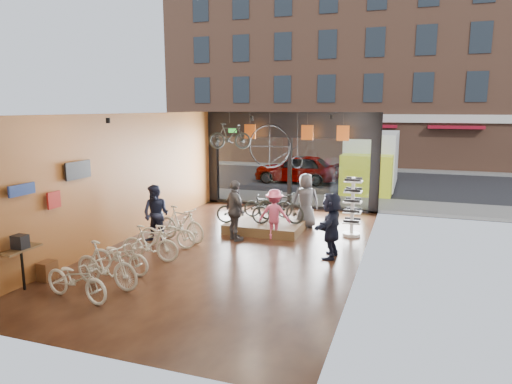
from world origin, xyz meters
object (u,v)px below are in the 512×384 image
at_px(display_bike_mid, 280,206).
at_px(customer_1, 156,214).
at_px(display_bike_right, 268,205).
at_px(floor_bike_0, 76,279).
at_px(penny_farthing, 278,148).
at_px(display_platform, 265,226).
at_px(floor_bike_3, 150,243).
at_px(customer_5, 331,225).
at_px(customer_2, 235,211).
at_px(street_car, 297,168).
at_px(sunglasses_rack, 352,207).
at_px(floor_bike_1, 106,265).
at_px(display_bike_left, 243,209).
at_px(box_truck, 371,162).
at_px(floor_bike_4, 168,233).
at_px(floor_bike_2, 120,256).
at_px(floor_bike_5, 181,224).
at_px(customer_4, 306,201).
at_px(customer_3, 274,214).
at_px(hung_bike, 230,136).

relative_size(display_bike_mid, customer_1, 0.99).
height_order(display_bike_mid, display_bike_right, display_bike_mid).
distance_m(floor_bike_0, penny_farthing, 9.29).
height_order(display_platform, penny_farthing, penny_farthing).
xyz_separation_m(floor_bike_3, customer_5, (4.41, 1.84, 0.41)).
bearing_deg(customer_2, customer_1, 68.51).
height_order(street_car, floor_bike_0, street_car).
bearing_deg(floor_bike_3, sunglasses_rack, -54.65).
height_order(display_bike_right, penny_farthing, penny_farthing).
relative_size(floor_bike_1, customer_1, 1.00).
xyz_separation_m(display_bike_left, penny_farthing, (0.32, 2.85, 1.75)).
bearing_deg(display_bike_right, box_truck, -30.43).
bearing_deg(box_truck, customer_1, -114.75).
height_order(display_platform, sunglasses_rack, sunglasses_rack).
distance_m(floor_bike_4, display_bike_right, 3.85).
bearing_deg(floor_bike_2, box_truck, -15.39).
height_order(street_car, display_bike_mid, street_car).
bearing_deg(floor_bike_5, floor_bike_2, -166.74).
height_order(customer_1, customer_4, customer_4).
bearing_deg(sunglasses_rack, floor_bike_3, -131.66).
bearing_deg(customer_4, customer_3, 45.68).
xyz_separation_m(floor_bike_3, hung_bike, (-0.12, 5.86, 2.45)).
distance_m(floor_bike_3, display_platform, 4.31).
height_order(floor_bike_3, customer_2, customer_2).
relative_size(customer_4, hung_bike, 1.16).
height_order(floor_bike_5, display_bike_mid, display_bike_mid).
bearing_deg(customer_1, display_bike_right, 50.80).
height_order(display_platform, hung_bike, hung_bike).
height_order(street_car, sunglasses_rack, sunglasses_rack).
bearing_deg(floor_bike_5, floor_bike_1, -162.26).
bearing_deg(floor_bike_1, customer_1, 19.30).
xyz_separation_m(floor_bike_4, display_platform, (2.09, 2.64, -0.29)).
distance_m(floor_bike_3, floor_bike_5, 1.88).
relative_size(customer_1, customer_5, 0.98).
height_order(display_platform, display_bike_mid, display_bike_mid).
height_order(floor_bike_2, display_bike_left, display_bike_left).
bearing_deg(sunglasses_rack, penny_farthing, 151.86).
distance_m(floor_bike_2, hung_bike, 7.32).
xyz_separation_m(floor_bike_2, hung_bike, (0.07, 6.89, 2.49)).
bearing_deg(display_bike_left, floor_bike_0, 153.06).
height_order(display_platform, customer_2, customer_2).
height_order(display_bike_left, display_bike_mid, display_bike_mid).
xyz_separation_m(display_bike_left, hung_bike, (-1.45, 2.45, 2.17)).
height_order(floor_bike_3, floor_bike_4, floor_bike_3).
height_order(box_truck, floor_bike_2, box_truck).
relative_size(floor_bike_2, floor_bike_3, 1.04).
relative_size(customer_1, customer_2, 0.95).
height_order(box_truck, penny_farthing, penny_farthing).
height_order(floor_bike_3, display_bike_left, display_bike_left).
relative_size(customer_3, customer_4, 0.84).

